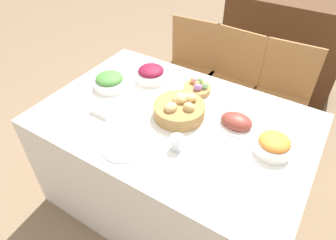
{
  "coord_description": "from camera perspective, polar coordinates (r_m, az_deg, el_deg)",
  "views": [
    {
      "loc": [
        0.66,
        -1.13,
        1.85
      ],
      "look_at": [
        0.01,
        -0.08,
        0.79
      ],
      "focal_mm": 32.0,
      "sensor_mm": 36.0,
      "label": 1
    }
  ],
  "objects": [
    {
      "name": "ground_plane",
      "position": [
        2.27,
        0.95,
        -14.26
      ],
      "size": [
        12.0,
        12.0,
        0.0
      ],
      "primitive_type": "plane",
      "color": "#7F664C"
    },
    {
      "name": "dining_table",
      "position": [
        1.97,
        1.07,
        -7.94
      ],
      "size": [
        1.54,
        1.03,
        0.75
      ],
      "color": "white",
      "rests_on": "ground"
    },
    {
      "name": "chair_far_left",
      "position": [
        2.64,
        3.75,
        9.53
      ],
      "size": [
        0.45,
        0.45,
        0.9
      ],
      "rotation": [
        0.0,
        0.0,
        0.07
      ],
      "color": "olive",
      "rests_on": "ground"
    },
    {
      "name": "chair_far_center",
      "position": [
        2.51,
        11.33,
        7.03
      ],
      "size": [
        0.45,
        0.45,
        0.9
      ],
      "rotation": [
        0.0,
        0.0,
        -0.06
      ],
      "color": "olive",
      "rests_on": "ground"
    },
    {
      "name": "chair_far_right",
      "position": [
        2.43,
        20.33,
        3.87
      ],
      "size": [
        0.44,
        0.44,
        0.9
      ],
      "rotation": [
        0.0,
        0.0,
        0.05
      ],
      "color": "olive",
      "rests_on": "ground"
    },
    {
      "name": "sideboard",
      "position": [
        3.3,
        20.8,
        12.99
      ],
      "size": [
        1.14,
        0.44,
        0.93
      ],
      "color": "#4C2D19",
      "rests_on": "ground"
    },
    {
      "name": "bread_basket",
      "position": [
        1.7,
        2.23,
        2.22
      ],
      "size": [
        0.29,
        0.29,
        0.12
      ],
      "color": "#9E7542",
      "rests_on": "dining_table"
    },
    {
      "name": "egg_basket",
      "position": [
        1.91,
        5.58,
        6.2
      ],
      "size": [
        0.18,
        0.18,
        0.08
      ],
      "color": "#9E7542",
      "rests_on": "dining_table"
    },
    {
      "name": "ham_platter",
      "position": [
        1.68,
        12.9,
        -0.4
      ],
      "size": [
        0.27,
        0.19,
        0.08
      ],
      "color": "white",
      "rests_on": "dining_table"
    },
    {
      "name": "beet_salad_bowl",
      "position": [
        2.01,
        -3.24,
        8.81
      ],
      "size": [
        0.2,
        0.2,
        0.1
      ],
      "color": "white",
      "rests_on": "dining_table"
    },
    {
      "name": "green_salad_bowl",
      "position": [
        1.97,
        -11.05,
        7.27
      ],
      "size": [
        0.21,
        0.21,
        0.1
      ],
      "color": "white",
      "rests_on": "dining_table"
    },
    {
      "name": "carrot_bowl",
      "position": [
        1.57,
        19.47,
        -4.5
      ],
      "size": [
        0.18,
        0.18,
        0.1
      ],
      "color": "white",
      "rests_on": "dining_table"
    },
    {
      "name": "dinner_plate",
      "position": [
        1.55,
        -8.46,
        -4.93
      ],
      "size": [
        0.23,
        0.23,
        0.01
      ],
      "color": "white",
      "rests_on": "dining_table"
    },
    {
      "name": "fork",
      "position": [
        1.63,
        -12.34,
        -3.05
      ],
      "size": [
        0.01,
        0.16,
        0.0
      ],
      "rotation": [
        0.0,
        0.0,
        -0.0
      ],
      "color": "silver",
      "rests_on": "dining_table"
    },
    {
      "name": "knife",
      "position": [
        1.49,
        -4.16,
        -7.1
      ],
      "size": [
        0.01,
        0.16,
        0.0
      ],
      "rotation": [
        0.0,
        0.0,
        -0.0
      ],
      "color": "silver",
      "rests_on": "dining_table"
    },
    {
      "name": "spoon",
      "position": [
        1.48,
        -3.2,
        -7.56
      ],
      "size": [
        0.01,
        0.16,
        0.0
      ],
      "rotation": [
        0.0,
        0.0,
        0.0
      ],
      "color": "silver",
      "rests_on": "dining_table"
    },
    {
      "name": "drinking_cup",
      "position": [
        1.51,
        1.68,
        -4.3
      ],
      "size": [
        0.07,
        0.07,
        0.08
      ],
      "color": "silver",
      "rests_on": "dining_table"
    },
    {
      "name": "butter_dish",
      "position": [
        1.77,
        -12.41,
        1.72
      ],
      "size": [
        0.13,
        0.08,
        0.03
      ],
      "color": "white",
      "rests_on": "dining_table"
    }
  ]
}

